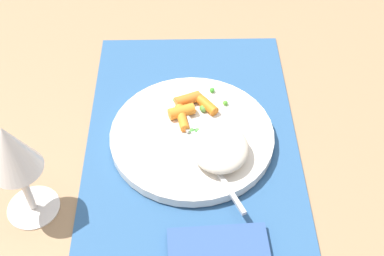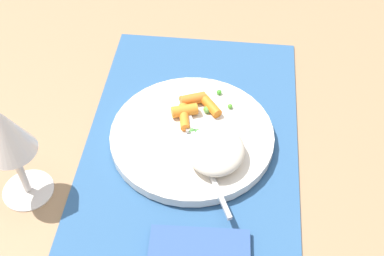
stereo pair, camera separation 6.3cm
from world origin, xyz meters
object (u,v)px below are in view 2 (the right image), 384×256
(napkin, at_px, (199,254))
(fork, at_px, (199,148))
(wine_glass, at_px, (6,136))
(carrot_portion, at_px, (193,108))
(rice_mound, at_px, (216,150))
(plate, at_px, (192,136))

(napkin, bearing_deg, fork, 5.69)
(wine_glass, relative_size, napkin, 1.27)
(carrot_portion, bearing_deg, fork, -166.74)
(napkin, bearing_deg, wine_glass, 72.73)
(napkin, bearing_deg, rice_mound, -3.11)
(plate, height_order, rice_mound, rice_mound)
(fork, relative_size, wine_glass, 1.18)
(plate, xyz_separation_m, wine_glass, (-0.11, 0.21, 0.10))
(fork, xyz_separation_m, napkin, (-0.16, -0.02, -0.01))
(rice_mound, relative_size, wine_glass, 0.56)
(wine_glass, bearing_deg, plate, -62.35)
(rice_mound, bearing_deg, fork, 62.43)
(plate, bearing_deg, wine_glass, 117.65)
(rice_mound, xyz_separation_m, carrot_portion, (0.09, 0.04, -0.01))
(carrot_portion, relative_size, wine_glass, 0.48)
(plate, distance_m, rice_mound, 0.06)
(carrot_portion, height_order, fork, carrot_portion)
(fork, distance_m, wine_glass, 0.26)
(carrot_portion, distance_m, fork, 0.08)
(rice_mound, distance_m, napkin, 0.15)
(fork, bearing_deg, rice_mound, -117.57)
(plate, bearing_deg, napkin, -171.05)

